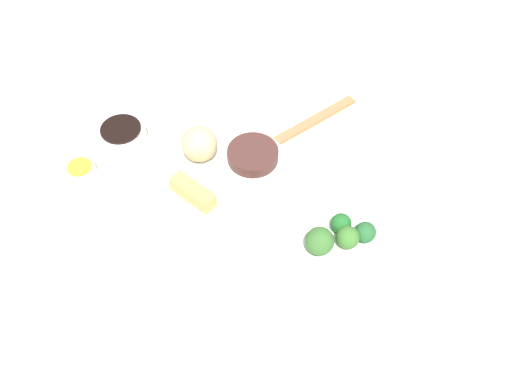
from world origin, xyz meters
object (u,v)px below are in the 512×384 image
at_px(main_plate, 224,180).
at_px(sauce_ramekin_hot_mustard, 81,171).
at_px(broccoli_plate, 340,246).
at_px(soy_sauce_bowl, 122,135).
at_px(chopsticks_pair, 315,120).

relative_size(main_plate, sauce_ramekin_hot_mustard, 4.84).
bearing_deg(broccoli_plate, soy_sauce_bowl, -20.17).
distance_m(sauce_ramekin_hot_mustard, chopsticks_pair, 0.47).
relative_size(broccoli_plate, sauce_ramekin_hot_mustard, 3.51).
distance_m(broccoli_plate, sauce_ramekin_hot_mustard, 0.51).
relative_size(main_plate, broccoli_plate, 1.38).
height_order(broccoli_plate, sauce_ramekin_hot_mustard, sauce_ramekin_hot_mustard).
xyz_separation_m(broccoli_plate, soy_sauce_bowl, (0.45, -0.17, 0.01)).
bearing_deg(main_plate, soy_sauce_bowl, -16.14).
height_order(main_plate, sauce_ramekin_hot_mustard, sauce_ramekin_hot_mustard).
height_order(sauce_ramekin_hot_mustard, chopsticks_pair, sauce_ramekin_hot_mustard).
height_order(soy_sauce_bowl, chopsticks_pair, soy_sauce_bowl).
distance_m(main_plate, soy_sauce_bowl, 0.23).
xyz_separation_m(main_plate, broccoli_plate, (-0.23, 0.10, -0.00)).
relative_size(main_plate, soy_sauce_bowl, 2.81).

